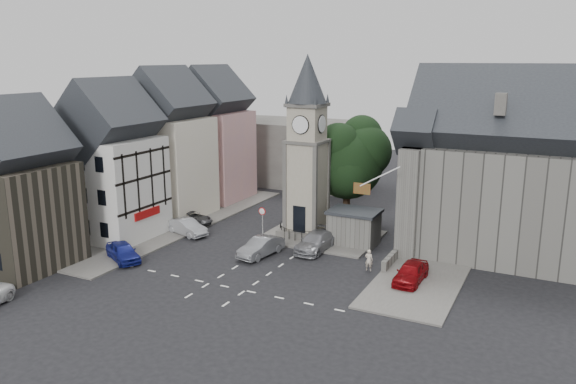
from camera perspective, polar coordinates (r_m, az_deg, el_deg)
The scene contains 24 objects.
ground at distance 45.12m, azimuth -2.42°, elevation -7.16°, with size 120.00×120.00×0.00m, color black.
pavement_west at distance 56.41m, azimuth -10.63°, elevation -3.06°, with size 6.00×30.00×0.14m, color #595651.
pavement_east at distance 48.35m, azimuth 14.97°, elevation -6.10°, with size 6.00×26.00×0.14m, color #595651.
central_island at distance 51.26m, azimuth 3.40°, elevation -4.52°, with size 10.00×8.00×0.16m, color #595651.
road_markings at distance 40.74m, azimuth -6.22°, elevation -9.55°, with size 20.00×8.00×0.01m, color silver.
clock_tower at distance 49.98m, azimuth 1.93°, elevation 4.52°, with size 4.86×4.86×16.25m.
stone_shelter at distance 49.24m, azimuth 6.73°, elevation -3.56°, with size 4.30×3.30×3.08m.
town_tree at distance 53.97m, azimuth 6.09°, elevation 3.88°, with size 7.20×7.20×10.80m.
warning_sign_post at distance 50.48m, azimuth -2.64°, elevation -2.49°, with size 0.70×0.19×2.85m.
terrace_pink at distance 64.69m, azimuth -7.67°, elevation 5.07°, with size 8.10×7.60×12.80m.
terrace_cream at distance 58.33m, azimuth -12.08°, elevation 3.98°, with size 8.10×7.60×12.80m.
terrace_tudor at distance 52.49m, azimuth -17.48°, elevation 2.19°, with size 8.10×7.60×12.00m.
building_sw_stone at distance 47.95m, azimuth -26.14°, elevation -0.62°, with size 8.60×7.60×10.40m.
backdrop_west at distance 73.57m, azimuth -0.08°, elevation 4.16°, with size 20.00×10.00×8.00m, color #4C4944.
east_building at distance 49.10m, azimuth 20.23°, elevation 1.33°, with size 14.40×11.40×12.60m.
east_boundary_wall at distance 50.65m, azimuth 12.36°, elevation -4.60°, with size 0.40×16.00×0.90m, color #5A5853.
flagpole at distance 43.69m, azimuth 9.29°, elevation 1.56°, with size 3.68×0.10×2.74m.
car_west_blue at distance 47.14m, azimuth -16.42°, elevation -5.83°, with size 1.77×4.39×1.50m, color navy.
car_west_silver at distance 52.53m, azimuth -10.27°, elevation -3.51°, with size 1.57×4.50×1.48m, color #9D9FA5.
car_west_grey at distance 55.77m, azimuth -9.76°, elevation -2.63°, with size 2.04×4.42×1.23m, color #343437.
car_island_silver at distance 46.34m, azimuth -2.77°, elevation -5.59°, with size 1.62×4.65×1.53m, color gray.
car_island_east at distance 47.62m, azimuth 2.85°, elevation -5.06°, with size 2.16×5.32×1.54m, color gray.
car_east_red at distance 41.93m, azimuth 12.38°, elevation -7.99°, with size 1.80×4.47×1.52m, color maroon.
pedestrian at distance 43.60m, azimuth 8.21°, elevation -6.85°, with size 0.62×0.41×1.69m, color beige.
Camera 1 is at (20.56, -36.90, 15.85)m, focal length 35.00 mm.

